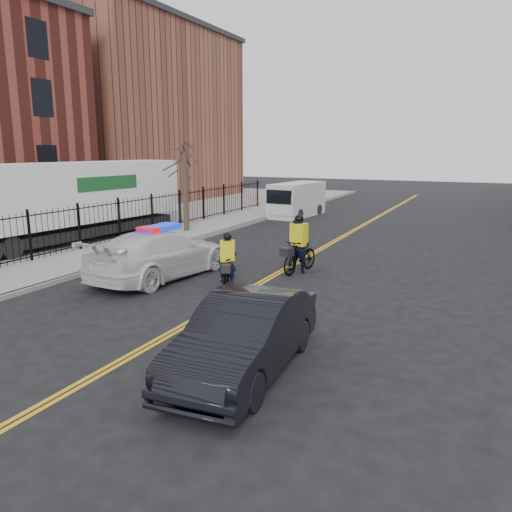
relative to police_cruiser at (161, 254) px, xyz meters
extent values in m
plane|color=black|center=(3.37, -2.00, -0.82)|extent=(120.00, 120.00, 0.00)
cube|color=gold|center=(3.29, 6.00, -0.82)|extent=(0.10, 60.00, 0.01)
cube|color=gold|center=(3.45, 6.00, -0.82)|extent=(0.10, 60.00, 0.01)
cube|color=gray|center=(-4.13, 6.00, -0.75)|extent=(3.00, 60.00, 0.15)
cube|color=gray|center=(-2.63, 6.00, -0.75)|extent=(0.20, 60.00, 0.15)
cube|color=gray|center=(-14.63, 6.00, -0.81)|extent=(18.00, 60.00, 0.02)
cube|color=brown|center=(-19.63, 22.00, 6.18)|extent=(14.00, 18.00, 14.00)
cylinder|color=#382B21|center=(-4.23, 8.00, 1.33)|extent=(0.28, 0.28, 4.00)
imported|color=silver|center=(0.00, 0.00, -0.01)|extent=(2.83, 5.82, 1.63)
cube|color=#0C26CC|center=(0.00, 0.00, 0.89)|extent=(0.82, 1.56, 0.16)
imported|color=black|center=(5.91, -5.36, -0.06)|extent=(1.92, 4.73, 1.53)
cube|color=silver|center=(-1.54, 16.94, 0.25)|extent=(2.28, 5.18, 2.15)
cube|color=silver|center=(-1.72, 14.75, 0.06)|extent=(1.88, 0.89, 1.12)
cube|color=black|center=(-1.75, 14.38, 0.62)|extent=(1.68, 0.23, 0.84)
cylinder|color=black|center=(-2.55, 15.52, -0.50)|extent=(0.29, 0.67, 0.65)
cylinder|color=black|center=(-0.78, 15.37, -0.50)|extent=(0.29, 0.67, 0.65)
cylinder|color=black|center=(-2.30, 18.50, -0.50)|extent=(0.29, 0.67, 0.65)
cylinder|color=black|center=(-0.53, 18.35, -0.50)|extent=(0.29, 0.67, 0.65)
cube|color=white|center=(-7.63, 3.97, 1.50)|extent=(3.39, 12.00, 2.73)
cube|color=black|center=(-7.63, 3.97, -0.32)|extent=(2.95, 11.06, 0.46)
cylinder|color=black|center=(-7.08, -0.19, -0.37)|extent=(0.35, 0.93, 0.91)
cylinder|color=black|center=(-7.19, 8.96, -0.32)|extent=(0.11, 0.11, 1.00)
cube|color=#195926|center=(-6.35, 4.78, 1.91)|extent=(0.34, 3.63, 0.64)
imported|color=black|center=(2.57, 0.04, -0.36)|extent=(1.27, 1.86, 0.93)
imported|color=black|center=(2.57, 0.04, -0.03)|extent=(0.68, 0.58, 1.59)
cube|color=yellow|center=(2.57, 0.04, 0.32)|extent=(0.54, 0.46, 0.67)
sphere|color=black|center=(2.57, 0.04, 0.78)|extent=(0.27, 0.27, 0.27)
cube|color=black|center=(2.82, -0.53, -0.10)|extent=(0.40, 0.42, 0.25)
imported|color=black|center=(3.97, 2.69, -0.21)|extent=(0.99, 2.12, 1.23)
imported|color=black|center=(3.97, 2.69, 0.13)|extent=(1.05, 0.89, 1.90)
cube|color=yellow|center=(3.97, 2.69, 0.54)|extent=(0.61, 0.47, 0.80)
sphere|color=black|center=(3.97, 2.69, 1.09)|extent=(0.32, 0.32, 0.32)
cube|color=black|center=(3.81, 1.97, 0.04)|extent=(0.42, 0.46, 0.29)
camera|label=1|loc=(10.03, -13.50, 3.48)|focal=35.00mm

